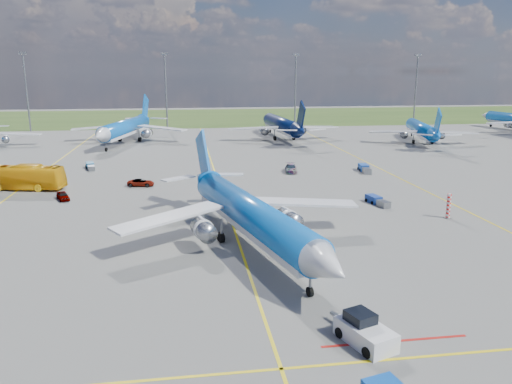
{
  "coord_description": "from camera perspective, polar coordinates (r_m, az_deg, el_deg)",
  "views": [
    {
      "loc": [
        -5.31,
        -45.88,
        17.26
      ],
      "look_at": [
        2.61,
        8.23,
        4.0
      ],
      "focal_mm": 35.0,
      "sensor_mm": 36.0,
      "label": 1
    }
  ],
  "objects": [
    {
      "name": "ground",
      "position": [
        49.31,
        -1.63,
        -6.87
      ],
      "size": [
        400.0,
        400.0,
        0.0
      ],
      "primitive_type": "plane",
      "color": "#5A5A57",
      "rests_on": "ground"
    },
    {
      "name": "baggage_tug_c",
      "position": [
        95.58,
        -18.4,
        2.82
      ],
      "size": [
        2.36,
        4.77,
        1.03
      ],
      "rotation": [
        0.0,
        0.0,
        0.26
      ],
      "color": "#165788",
      "rests_on": "ground"
    },
    {
      "name": "baggage_tug_w",
      "position": [
        68.37,
        13.66,
        -0.98
      ],
      "size": [
        2.07,
        4.61,
        1.0
      ],
      "rotation": [
        0.0,
        0.0,
        0.21
      ],
      "color": "navy",
      "rests_on": "ground"
    },
    {
      "name": "service_car_b",
      "position": [
        78.86,
        -13.02,
        1.05
      ],
      "size": [
        4.28,
        2.43,
        1.13
      ],
      "primitive_type": "imported",
      "rotation": [
        0.0,
        0.0,
        1.43
      ],
      "color": "#999999",
      "rests_on": "ground"
    },
    {
      "name": "service_car_a",
      "position": [
        73.64,
        -21.2,
        -0.41
      ],
      "size": [
        2.54,
        3.62,
        1.14
      ],
      "primitive_type": "imported",
      "rotation": [
        0.0,
        0.0,
        0.4
      ],
      "color": "#999999",
      "rests_on": "ground"
    },
    {
      "name": "apron_bus",
      "position": [
        82.47,
        -25.45,
        1.54
      ],
      "size": [
        13.75,
        6.03,
        3.73
      ],
      "primitive_type": "imported",
      "rotation": [
        0.0,
        0.0,
        1.35
      ],
      "color": "#ECAA0D",
      "rests_on": "ground"
    },
    {
      "name": "main_airliner",
      "position": [
        50.84,
        -0.63,
        -6.22
      ],
      "size": [
        36.99,
        43.48,
        9.85
      ],
      "primitive_type": null,
      "rotation": [
        0.0,
        0.0,
        0.25
      ],
      "color": "blue",
      "rests_on": "ground"
    },
    {
      "name": "warning_post",
      "position": [
        64.28,
        21.14,
        -1.5
      ],
      "size": [
        0.5,
        0.5,
        3.0
      ],
      "primitive_type": "cylinder",
      "color": "red",
      "rests_on": "ground"
    },
    {
      "name": "floodlight_masts",
      "position": [
        156.7,
        -2.78,
        11.9
      ],
      "size": [
        202.2,
        0.5,
        22.7
      ],
      "color": "slate",
      "rests_on": "ground"
    },
    {
      "name": "bg_jet_nnw",
      "position": [
        128.21,
        -14.59,
        5.46
      ],
      "size": [
        39.56,
        47.03,
        10.8
      ],
      "primitive_type": null,
      "rotation": [
        0.0,
        0.0,
        -0.22
      ],
      "color": "blue",
      "rests_on": "ground"
    },
    {
      "name": "pushback_tug",
      "position": [
        34.42,
        12.27,
        -15.3
      ],
      "size": [
        3.42,
        5.82,
        1.95
      ],
      "rotation": [
        0.0,
        0.0,
        0.35
      ],
      "color": "silver",
      "rests_on": "ground"
    },
    {
      "name": "bg_jet_n",
      "position": [
        131.99,
        2.95,
        6.1
      ],
      "size": [
        32.88,
        41.95,
        10.57
      ],
      "primitive_type": null,
      "rotation": [
        0.0,
        0.0,
        3.2
      ],
      "color": "#07153F",
      "rests_on": "ground"
    },
    {
      "name": "taxiway_lines",
      "position": [
        75.78,
        -3.97,
        0.44
      ],
      "size": [
        60.25,
        160.0,
        0.02
      ],
      "color": "yellow",
      "rests_on": "ground"
    },
    {
      "name": "grass_strip",
      "position": [
        196.71,
        -6.83,
        8.51
      ],
      "size": [
        400.0,
        80.0,
        0.01
      ],
      "primitive_type": "cube",
      "color": "#2D4719",
      "rests_on": "ground"
    },
    {
      "name": "bg_jet_ne",
      "position": [
        131.6,
        18.29,
        5.41
      ],
      "size": [
        35.47,
        41.55,
        9.38
      ],
      "primitive_type": null,
      "rotation": [
        0.0,
        0.0,
        2.89
      ],
      "color": "blue",
      "rests_on": "ground"
    },
    {
      "name": "baggage_tug_e",
      "position": [
        90.09,
        12.3,
        2.62
      ],
      "size": [
        2.05,
        5.28,
        1.15
      ],
      "rotation": [
        0.0,
        0.0,
        -0.14
      ],
      "color": "#194299",
      "rests_on": "ground"
    },
    {
      "name": "service_car_c",
      "position": [
        87.81,
        4.03,
        2.72
      ],
      "size": [
        2.72,
        5.04,
        1.39
      ],
      "primitive_type": "imported",
      "rotation": [
        0.0,
        0.0,
        -0.17
      ],
      "color": "#999999",
      "rests_on": "ground"
    }
  ]
}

